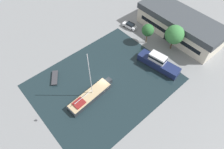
{
  "coord_description": "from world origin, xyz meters",
  "views": [
    {
      "loc": [
        23.44,
        -18.14,
        40.29
      ],
      "look_at": [
        0.0,
        2.53,
        1.0
      ],
      "focal_mm": 32.0,
      "sensor_mm": 36.0,
      "label": 1
    }
  ],
  "objects_px": {
    "small_dinghy": "(55,78)",
    "motor_cruiser": "(158,63)",
    "quay_tree_by_water": "(175,35)",
    "warehouse_building": "(180,25)",
    "quay_tree_near_building": "(148,30)",
    "parked_car": "(130,25)",
    "sailboat_moored": "(90,96)"
  },
  "relations": [
    {
      "from": "quay_tree_by_water",
      "to": "small_dinghy",
      "type": "xyz_separation_m",
      "value": [
        -12.39,
        -30.82,
        -4.7
      ]
    },
    {
      "from": "small_dinghy",
      "to": "warehouse_building",
      "type": "bearing_deg",
      "value": 20.06
    },
    {
      "from": "quay_tree_by_water",
      "to": "small_dinghy",
      "type": "relative_size",
      "value": 1.69
    },
    {
      "from": "quay_tree_by_water",
      "to": "motor_cruiser",
      "type": "xyz_separation_m",
      "value": [
        2.01,
        -8.09,
        -3.6
      ]
    },
    {
      "from": "warehouse_building",
      "to": "quay_tree_near_building",
      "type": "bearing_deg",
      "value": -109.23
    },
    {
      "from": "quay_tree_by_water",
      "to": "small_dinghy",
      "type": "height_order",
      "value": "quay_tree_by_water"
    },
    {
      "from": "warehouse_building",
      "to": "sailboat_moored",
      "type": "xyz_separation_m",
      "value": [
        0.71,
        -34.06,
        -2.6
      ]
    },
    {
      "from": "warehouse_building",
      "to": "quay_tree_near_building",
      "type": "xyz_separation_m",
      "value": [
        -3.72,
        -10.04,
        1.12
      ]
    },
    {
      "from": "quay_tree_near_building",
      "to": "quay_tree_by_water",
      "type": "distance_m",
      "value": 7.3
    },
    {
      "from": "small_dinghy",
      "to": "sailboat_moored",
      "type": "bearing_deg",
      "value": -37.51
    },
    {
      "from": "sailboat_moored",
      "to": "warehouse_building",
      "type": "bearing_deg",
      "value": 86.63
    },
    {
      "from": "warehouse_building",
      "to": "small_dinghy",
      "type": "relative_size",
      "value": 5.78
    },
    {
      "from": "quay_tree_near_building",
      "to": "motor_cruiser",
      "type": "bearing_deg",
      "value": -28.84
    },
    {
      "from": "motor_cruiser",
      "to": "small_dinghy",
      "type": "height_order",
      "value": "motor_cruiser"
    },
    {
      "from": "warehouse_building",
      "to": "motor_cruiser",
      "type": "relative_size",
      "value": 2.19
    },
    {
      "from": "warehouse_building",
      "to": "quay_tree_by_water",
      "type": "xyz_separation_m",
      "value": [
        2.7,
        -6.6,
        1.66
      ]
    },
    {
      "from": "sailboat_moored",
      "to": "small_dinghy",
      "type": "height_order",
      "value": "sailboat_moored"
    },
    {
      "from": "quay_tree_near_building",
      "to": "quay_tree_by_water",
      "type": "relative_size",
      "value": 0.82
    },
    {
      "from": "sailboat_moored",
      "to": "motor_cruiser",
      "type": "relative_size",
      "value": 1.18
    },
    {
      "from": "warehouse_building",
      "to": "quay_tree_near_building",
      "type": "distance_m",
      "value": 10.76
    },
    {
      "from": "warehouse_building",
      "to": "small_dinghy",
      "type": "height_order",
      "value": "warehouse_building"
    },
    {
      "from": "small_dinghy",
      "to": "motor_cruiser",
      "type": "bearing_deg",
      "value": 2.22
    },
    {
      "from": "sailboat_moored",
      "to": "motor_cruiser",
      "type": "xyz_separation_m",
      "value": [
        4.0,
        19.37,
        0.66
      ]
    },
    {
      "from": "parked_car",
      "to": "small_dinghy",
      "type": "height_order",
      "value": "parked_car"
    },
    {
      "from": "parked_car",
      "to": "sailboat_moored",
      "type": "xyz_separation_m",
      "value": [
        12.44,
        -25.19,
        -0.1
      ]
    },
    {
      "from": "small_dinghy",
      "to": "parked_car",
      "type": "bearing_deg",
      "value": 38.66
    },
    {
      "from": "parked_car",
      "to": "sailboat_moored",
      "type": "bearing_deg",
      "value": -162.4
    },
    {
      "from": "quay_tree_by_water",
      "to": "small_dinghy",
      "type": "distance_m",
      "value": 33.55
    },
    {
      "from": "quay_tree_near_building",
      "to": "small_dinghy",
      "type": "bearing_deg",
      "value": -102.3
    },
    {
      "from": "quay_tree_by_water",
      "to": "motor_cruiser",
      "type": "distance_m",
      "value": 9.08
    },
    {
      "from": "quay_tree_by_water",
      "to": "small_dinghy",
      "type": "bearing_deg",
      "value": -111.9
    },
    {
      "from": "quay_tree_near_building",
      "to": "sailboat_moored",
      "type": "relative_size",
      "value": 0.44
    }
  ]
}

